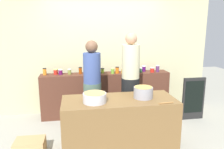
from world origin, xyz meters
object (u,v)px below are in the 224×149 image
preserve_jar_6 (95,71)px  preserve_jar_12 (141,70)px  wooden_spoon (166,103)px  chalkboard_sign (193,98)px  preserve_jar_13 (144,69)px  cook_in_cap (130,86)px  preserve_jar_8 (113,71)px  preserve_jar_9 (117,70)px  preserve_jar_4 (80,70)px  preserve_jar_15 (158,69)px  cooking_pot_center (143,92)px  preserve_jar_0 (45,72)px  preserve_jar_7 (102,71)px  preserve_jar_1 (56,72)px  bread_crate (30,147)px  preserve_jar_14 (152,70)px  preserve_jar_2 (60,72)px  preserve_jar_3 (69,72)px  preserve_jar_10 (123,71)px  cook_with_tongs (92,89)px  preserve_jar_5 (90,71)px  cooking_pot_left (95,98)px  preserve_jar_11 (134,69)px

preserve_jar_6 → preserve_jar_12: preserve_jar_6 is taller
wooden_spoon → chalkboard_sign: (1.10, 1.15, -0.38)m
preserve_jar_13 → cook_in_cap: (-0.50, -0.79, -0.16)m
preserve_jar_8 → preserve_jar_9: (0.10, 0.02, 0.01)m
wooden_spoon → preserve_jar_6: bearing=116.8°
preserve_jar_4 → preserve_jar_15: 1.65m
preserve_jar_15 → cooking_pot_center: bearing=-119.0°
preserve_jar_0 → cooking_pot_center: (1.62, -1.43, -0.09)m
preserve_jar_7 → preserve_jar_4: bearing=179.4°
preserve_jar_6 → wooden_spoon: preserve_jar_6 is taller
preserve_jar_0 → cooking_pot_center: 2.17m
preserve_jar_0 → cook_in_cap: 1.78m
cooking_pot_center → preserve_jar_12: bearing=74.7°
preserve_jar_0 → preserve_jar_1: size_ratio=1.24×
preserve_jar_8 → preserve_jar_0: bearing=175.9°
preserve_jar_8 → preserve_jar_13: (0.71, 0.11, 0.01)m
preserve_jar_8 → bread_crate: size_ratio=0.26×
preserve_jar_0 → preserve_jar_12: (1.99, -0.08, -0.02)m
preserve_jar_4 → preserve_jar_14: preserve_jar_4 is taller
preserve_jar_2 → preserve_jar_3: 0.18m
preserve_jar_4 → preserve_jar_10: preserve_jar_4 is taller
preserve_jar_0 → wooden_spoon: (1.86, -1.74, -0.17)m
preserve_jar_8 → preserve_jar_2: bearing=175.5°
cook_with_tongs → chalkboard_sign: 2.08m
preserve_jar_2 → preserve_jar_0: bearing=177.6°
preserve_jar_1 → cook_in_cap: bearing=-30.1°
preserve_jar_3 → preserve_jar_12: bearing=-2.2°
preserve_jar_5 → preserve_jar_7: (0.27, 0.04, -0.00)m
preserve_jar_8 → preserve_jar_14: size_ratio=1.09×
chalkboard_sign → cooking_pot_left: bearing=-156.1°
preserve_jar_10 → preserve_jar_14: 0.64m
preserve_jar_12 → preserve_jar_9: bearing=-179.6°
preserve_jar_11 → preserve_jar_14: preserve_jar_11 is taller
preserve_jar_6 → preserve_jar_13: (1.07, 0.08, -0.00)m
preserve_jar_8 → preserve_jar_10: size_ratio=1.12×
preserve_jar_15 → wooden_spoon: 1.74m
preserve_jar_1 → bread_crate: 1.66m
preserve_jar_5 → chalkboard_sign: 2.19m
wooden_spoon → preserve_jar_15: bearing=73.0°
preserve_jar_12 → chalkboard_sign: (0.97, -0.51, -0.52)m
preserve_jar_11 → preserve_jar_12: preserve_jar_11 is taller
preserve_jar_2 → cook_in_cap: 1.49m
preserve_jar_3 → preserve_jar_8: preserve_jar_8 is taller
preserve_jar_1 → preserve_jar_11: bearing=-4.5°
preserve_jar_10 → wooden_spoon: size_ratio=0.46×
preserve_jar_4 → preserve_jar_10: size_ratio=1.39×
preserve_jar_8 → bread_crate: bearing=-139.4°
preserve_jar_4 → chalkboard_sign: size_ratio=0.16×
cooking_pot_center → cook_with_tongs: cook_with_tongs is taller
preserve_jar_14 → cooking_pot_left: (-1.37, -1.41, -0.09)m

